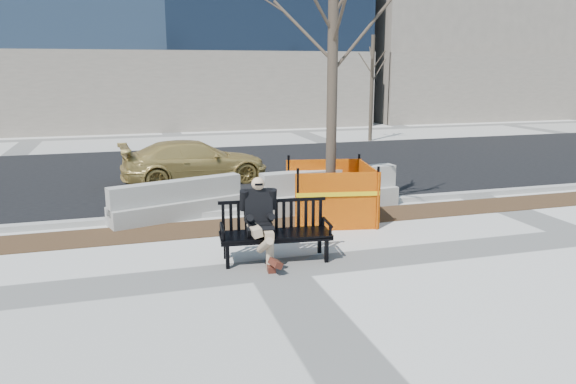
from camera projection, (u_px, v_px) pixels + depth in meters
name	position (u px, v px, depth m)	size (l,w,h in m)	color
ground	(275.00, 269.00, 8.95)	(120.00, 120.00, 0.00)	beige
mulch_strip	(242.00, 226.00, 11.38)	(40.00, 1.20, 0.02)	#47301C
asphalt_street	(201.00, 172.00, 17.18)	(60.00, 10.40, 0.01)	black
curb	(233.00, 212.00, 12.26)	(60.00, 0.25, 0.12)	#9E9B93
bench	(275.00, 260.00, 9.36)	(1.90, 0.68, 1.01)	black
seated_man	(260.00, 260.00, 9.36)	(0.61, 1.01, 1.41)	black
tree_fence	(330.00, 220.00, 11.85)	(2.57, 2.57, 6.43)	orange
sedan	(196.00, 182.00, 15.69)	(1.67, 4.10, 1.19)	#AD9047
jersey_barrier_left	(178.00, 218.00, 11.96)	(2.94, 0.59, 0.84)	gray
jersey_barrier_right	(330.00, 209.00, 12.73)	(3.31, 0.66, 0.95)	#A09E96
far_tree_right	(370.00, 141.00, 24.53)	(1.82, 1.82, 4.90)	#4B3E30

